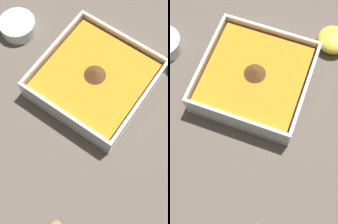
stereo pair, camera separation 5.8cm
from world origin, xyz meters
The scene contains 3 objects.
ground_plane centered at (0.00, 0.00, 0.00)m, with size 4.00×4.00×0.00m, color brown.
square_dish centered at (-0.03, 0.00, 0.02)m, with size 0.21×0.21×0.06m.
lemon_half centered at (-0.15, -0.14, 0.02)m, with size 0.07×0.07×0.04m.
Camera 2 is at (-0.13, 0.27, 0.57)m, focal length 50.00 mm.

